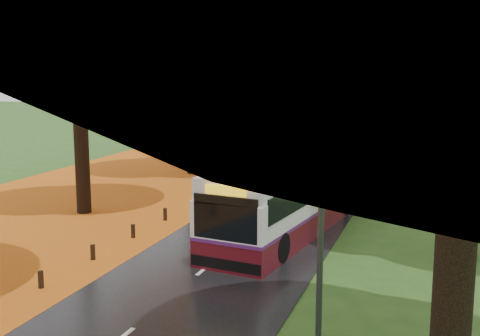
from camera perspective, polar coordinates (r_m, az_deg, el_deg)
The scene contains 12 objects.
road at distance 30.94m, azimuth 6.14°, elevation -1.69°, with size 6.50×90.00×0.04m, color black.
centre_line at distance 30.94m, azimuth 6.14°, elevation -1.65°, with size 0.12×90.00×0.01m, color silver.
leaf_verge at distance 34.04m, azimuth -8.79°, elevation -0.72°, with size 12.00×90.00×0.02m, color #96400D.
leaf_drift at distance 31.74m, azimuth 0.77°, elevation -1.30°, with size 0.90×90.00×0.01m, color #C56514.
trees_left at distance 34.72m, azimuth -4.82°, elevation 15.35°, with size 9.20×74.00×13.88m.
streetlamp_near at distance 12.96m, azimuth 6.78°, elevation 3.45°, with size 2.45×0.18×8.00m.
streetlamp_mid at distance 34.73m, azimuth 14.56°, elevation 7.11°, with size 2.45×0.18×8.00m.
streetlamp_far at distance 56.68m, azimuth 16.35°, elevation 7.92°, with size 2.45×0.18×8.00m.
bus at distance 22.21m, azimuth 4.89°, elevation -2.34°, with size 3.78×10.72×2.76m.
car_white at distance 36.59m, azimuth 4.48°, elevation 1.14°, with size 1.48×3.68×1.25m, color silver.
car_silver at distance 45.90m, azimuth 7.50°, elevation 2.92°, with size 1.49×4.27×1.41m, color #929599.
car_dark at distance 48.18m, azimuth 8.19°, elevation 3.15°, with size 1.79×4.40×1.28m, color black.
Camera 1 is at (6.66, -4.60, 6.12)m, focal length 45.00 mm.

